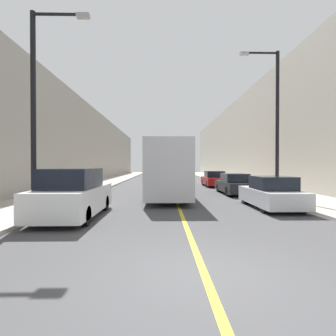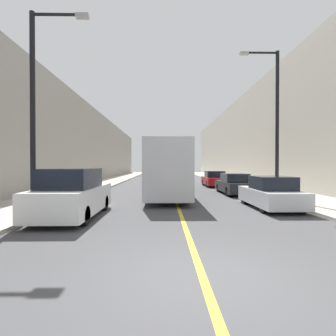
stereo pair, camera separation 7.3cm
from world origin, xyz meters
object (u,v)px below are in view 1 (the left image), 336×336
(parked_suv_left, at_px, (74,195))
(car_right_near, at_px, (271,194))
(street_lamp_left, at_px, (38,101))
(street_lamp_right, at_px, (274,116))
(car_right_mid, at_px, (234,185))
(car_right_far, at_px, (214,179))
(bus, at_px, (167,169))

(parked_suv_left, relative_size, car_right_near, 1.15)
(street_lamp_left, height_order, street_lamp_right, street_lamp_right)
(parked_suv_left, height_order, car_right_mid, parked_suv_left)
(car_right_mid, bearing_deg, car_right_far, 90.96)
(car_right_near, bearing_deg, parked_suv_left, -167.16)
(car_right_near, relative_size, street_lamp_left, 0.54)
(bus, height_order, car_right_near, bus)
(car_right_near, xyz_separation_m, car_right_far, (-0.21, 12.82, -0.02))
(car_right_near, height_order, street_lamp_left, street_lamp_left)
(street_lamp_left, bearing_deg, car_right_mid, 39.70)
(car_right_far, bearing_deg, car_right_mid, -89.04)
(car_right_mid, height_order, street_lamp_left, street_lamp_left)
(bus, relative_size, parked_suv_left, 2.36)
(parked_suv_left, xyz_separation_m, car_right_near, (8.70, 1.98, -0.20))
(parked_suv_left, relative_size, car_right_far, 1.15)
(car_right_near, xyz_separation_m, street_lamp_left, (-10.03, -2.08, 3.88))
(car_right_mid, bearing_deg, car_right_near, -89.07)
(car_right_mid, height_order, street_lamp_right, street_lamp_right)
(bus, relative_size, car_right_mid, 2.43)
(car_right_mid, bearing_deg, street_lamp_right, -69.50)
(bus, distance_m, parked_suv_left, 8.51)
(car_right_mid, distance_m, street_lamp_right, 5.69)
(car_right_far, distance_m, street_lamp_right, 11.17)
(bus, relative_size, street_lamp_right, 1.36)
(parked_suv_left, distance_m, car_right_near, 8.93)
(street_lamp_right, bearing_deg, car_right_near, -115.83)
(bus, relative_size, car_right_near, 2.71)
(bus, xyz_separation_m, parked_suv_left, (-3.81, -7.55, -0.93))
(parked_suv_left, height_order, street_lamp_left, street_lamp_left)
(car_right_far, relative_size, street_lamp_left, 0.54)
(bus, relative_size, car_right_far, 2.72)
(bus, height_order, car_right_far, bus)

